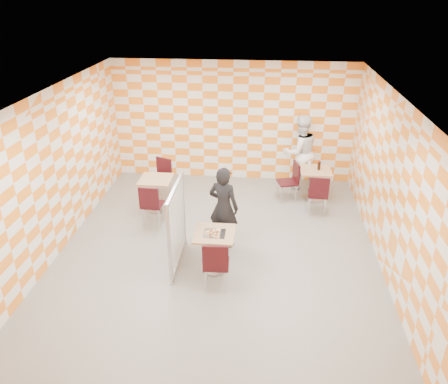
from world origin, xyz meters
name	(u,v)px	position (x,y,z in m)	size (l,w,h in m)	color
room_shell	(221,167)	(0.00, 0.54, 1.50)	(7.00, 7.00, 7.00)	gray
main_table	(215,245)	(0.01, -0.61, 0.51)	(0.70, 0.70, 0.75)	tan
second_table	(315,179)	(2.01, 2.40, 0.51)	(0.70, 0.70, 0.75)	tan
empty_table	(156,189)	(-1.55, 1.54, 0.51)	(0.70, 0.70, 0.75)	tan
chair_main_front	(216,263)	(0.10, -1.19, 0.54)	(0.44, 0.45, 0.92)	#330A0F
chair_second_front	(318,192)	(2.02, 1.63, 0.54)	(0.44, 0.45, 0.92)	#330A0F
chair_second_side	(291,178)	(1.47, 2.31, 0.54)	(0.53, 0.52, 0.92)	#330A0F
chair_empty_near	(151,203)	(-1.48, 0.79, 0.54)	(0.44, 0.45, 0.92)	#330A0F
chair_empty_far	(162,174)	(-1.58, 2.24, 0.54)	(0.55, 0.56, 0.92)	#330A0F
partition	(177,225)	(-0.67, -0.48, 0.79)	(0.08, 1.38, 1.55)	white
man_dark	(224,207)	(0.09, 0.23, 0.81)	(0.59, 0.39, 1.63)	black
man_white	(300,152)	(1.68, 3.05, 0.92)	(0.90, 0.70, 1.85)	white
pizza_on_foil	(214,233)	(0.01, -0.63, 0.77)	(0.40, 0.40, 0.04)	silver
sport_bottle	(310,164)	(1.88, 2.54, 0.84)	(0.06, 0.06, 0.20)	white
soda_bottle	(319,166)	(2.08, 2.40, 0.85)	(0.07, 0.07, 0.23)	black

